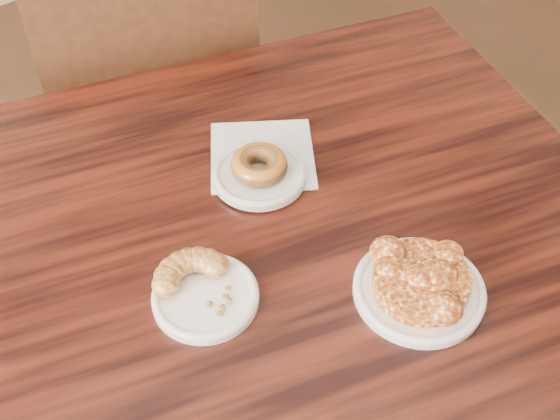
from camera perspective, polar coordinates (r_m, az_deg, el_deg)
cafe_table at (r=1.30m, az=1.30°, el=-14.06°), size 1.22×1.22×0.75m
chair_far at (r=1.76m, az=-10.48°, el=9.30°), size 0.61×0.61×0.90m
napkin at (r=1.12m, az=-1.46°, el=4.48°), size 0.22×0.22×0.00m
plate_donut at (r=1.07m, az=-1.68°, el=2.87°), size 0.14×0.14×0.01m
plate_cruller at (r=0.93m, az=-6.07°, el=-7.07°), size 0.14×0.14×0.01m
plate_fritter at (r=0.95m, az=11.22°, el=-6.44°), size 0.18×0.18×0.01m
glazed_donut at (r=1.06m, az=-1.71°, el=3.69°), size 0.09×0.09×0.03m
apple_fritter at (r=0.93m, az=11.46°, el=-5.46°), size 0.17×0.17×0.04m
cruller_fragment at (r=0.92m, az=-6.18°, el=-6.24°), size 0.12×0.12×0.03m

